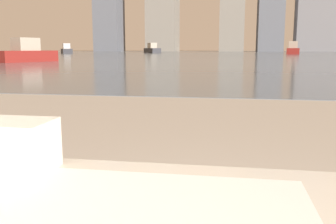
# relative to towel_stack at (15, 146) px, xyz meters

# --- Properties ---
(towel_stack) EXTENTS (0.22, 0.18, 0.16)m
(towel_stack) POSITION_rel_towel_stack_xyz_m (0.00, 0.00, 0.00)
(towel_stack) COLOR silver
(towel_stack) RESTS_ON bathtub
(harbor_water) EXTENTS (180.00, 110.00, 0.01)m
(harbor_water) POSITION_rel_towel_stack_xyz_m (0.14, 61.19, -0.65)
(harbor_water) COLOR slate
(harbor_water) RESTS_ON ground_plane
(harbor_boat_0) EXTENTS (4.61, 5.78, 2.11)m
(harbor_boat_0) POSITION_rel_towel_stack_xyz_m (-16.11, 78.61, 0.10)
(harbor_boat_0) COLOR #2D2D33
(harbor_boat_0) RESTS_ON harbor_water
(harbor_boat_1) EXTENTS (3.96, 5.15, 1.86)m
(harbor_boat_1) POSITION_rel_towel_stack_xyz_m (-29.99, 66.22, 0.01)
(harbor_boat_1) COLOR #2D2D33
(harbor_boat_1) RESTS_ON harbor_water
(harbor_boat_3) EXTENTS (3.13, 4.73, 1.68)m
(harbor_boat_3) POSITION_rel_towel_stack_xyz_m (-13.68, 23.73, -0.05)
(harbor_boat_3) COLOR maroon
(harbor_boat_3) RESTS_ON harbor_water
(harbor_boat_4) EXTENTS (2.65, 5.80, 2.10)m
(harbor_boat_4) POSITION_rel_towel_stack_xyz_m (10.62, 63.69, 0.09)
(harbor_boat_4) COLOR maroon
(harbor_boat_4) RESTS_ON harbor_water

